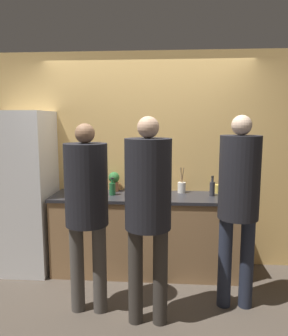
{
  "coord_description": "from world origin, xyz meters",
  "views": [
    {
      "loc": [
        0.26,
        -3.36,
        1.8
      ],
      "look_at": [
        0.0,
        0.14,
        1.28
      ],
      "focal_mm": 35.0,
      "sensor_mm": 36.0,
      "label": 1
    }
  ],
  "objects_px": {
    "person_right": "(239,194)",
    "fruit_bowl": "(143,192)",
    "cup_yellow": "(219,189)",
    "cup_red": "(74,187)",
    "refrigerator": "(23,192)",
    "potted_plant": "(114,181)",
    "person_left": "(87,200)",
    "bottle_green": "(112,188)",
    "bottle_dark": "(212,188)",
    "person_center": "(148,200)",
    "utensil_crock": "(182,187)"
  },
  "relations": [
    {
      "from": "refrigerator",
      "to": "fruit_bowl",
      "type": "height_order",
      "value": "refrigerator"
    },
    {
      "from": "cup_yellow",
      "to": "potted_plant",
      "type": "distance_m",
      "value": 1.26
    },
    {
      "from": "utensil_crock",
      "to": "fruit_bowl",
      "type": "bearing_deg",
      "value": -159.94
    },
    {
      "from": "person_right",
      "to": "bottle_green",
      "type": "height_order",
      "value": "person_right"
    },
    {
      "from": "utensil_crock",
      "to": "cup_red",
      "type": "distance_m",
      "value": 1.32
    },
    {
      "from": "person_center",
      "to": "cup_yellow",
      "type": "height_order",
      "value": "person_center"
    },
    {
      "from": "person_center",
      "to": "fruit_bowl",
      "type": "xyz_separation_m",
      "value": [
        -0.12,
        1.0,
        -0.15
      ]
    },
    {
      "from": "person_left",
      "to": "bottle_green",
      "type": "xyz_separation_m",
      "value": [
        0.09,
        0.85,
        -0.07
      ]
    },
    {
      "from": "fruit_bowl",
      "to": "cup_yellow",
      "type": "relative_size",
      "value": 3.16
    },
    {
      "from": "person_center",
      "to": "refrigerator",
      "type": "bearing_deg",
      "value": 147.74
    },
    {
      "from": "person_left",
      "to": "cup_red",
      "type": "height_order",
      "value": "person_left"
    },
    {
      "from": "cup_red",
      "to": "refrigerator",
      "type": "bearing_deg",
      "value": -158.33
    },
    {
      "from": "refrigerator",
      "to": "utensil_crock",
      "type": "height_order",
      "value": "refrigerator"
    },
    {
      "from": "person_center",
      "to": "cup_red",
      "type": "height_order",
      "value": "person_center"
    },
    {
      "from": "bottle_green",
      "to": "cup_yellow",
      "type": "relative_size",
      "value": 1.95
    },
    {
      "from": "utensil_crock",
      "to": "cup_red",
      "type": "relative_size",
      "value": 3.46
    },
    {
      "from": "fruit_bowl",
      "to": "utensil_crock",
      "type": "bearing_deg",
      "value": 20.06
    },
    {
      "from": "bottle_green",
      "to": "cup_yellow",
      "type": "xyz_separation_m",
      "value": [
        1.25,
        0.18,
        -0.03
      ]
    },
    {
      "from": "fruit_bowl",
      "to": "utensil_crock",
      "type": "relative_size",
      "value": 1.08
    },
    {
      "from": "person_right",
      "to": "cup_red",
      "type": "relative_size",
      "value": 20.89
    },
    {
      "from": "person_left",
      "to": "bottle_dark",
      "type": "relative_size",
      "value": 7.63
    },
    {
      "from": "cup_red",
      "to": "potted_plant",
      "type": "bearing_deg",
      "value": -1.27
    },
    {
      "from": "person_right",
      "to": "person_left",
      "type": "bearing_deg",
      "value": -172.6
    },
    {
      "from": "refrigerator",
      "to": "potted_plant",
      "type": "relative_size",
      "value": 7.93
    },
    {
      "from": "utensil_crock",
      "to": "bottle_green",
      "type": "distance_m",
      "value": 0.83
    },
    {
      "from": "person_left",
      "to": "bottle_dark",
      "type": "distance_m",
      "value": 1.53
    },
    {
      "from": "utensil_crock",
      "to": "potted_plant",
      "type": "bearing_deg",
      "value": 178.9
    },
    {
      "from": "cup_yellow",
      "to": "potted_plant",
      "type": "relative_size",
      "value": 0.44
    },
    {
      "from": "cup_yellow",
      "to": "cup_red",
      "type": "relative_size",
      "value": 1.19
    },
    {
      "from": "cup_yellow",
      "to": "cup_red",
      "type": "bearing_deg",
      "value": 179.1
    },
    {
      "from": "cup_red",
      "to": "person_right",
      "type": "bearing_deg",
      "value": -25.72
    },
    {
      "from": "bottle_dark",
      "to": "cup_red",
      "type": "xyz_separation_m",
      "value": [
        -1.67,
        0.16,
        -0.05
      ]
    },
    {
      "from": "person_right",
      "to": "potted_plant",
      "type": "height_order",
      "value": "person_right"
    },
    {
      "from": "person_left",
      "to": "bottle_green",
      "type": "relative_size",
      "value": 8.66
    },
    {
      "from": "person_center",
      "to": "bottle_dark",
      "type": "xyz_separation_m",
      "value": [
        0.67,
        1.03,
        -0.1
      ]
    },
    {
      "from": "person_center",
      "to": "potted_plant",
      "type": "distance_m",
      "value": 1.28
    },
    {
      "from": "person_right",
      "to": "fruit_bowl",
      "type": "distance_m",
      "value": 1.17
    },
    {
      "from": "fruit_bowl",
      "to": "cup_yellow",
      "type": "bearing_deg",
      "value": 10.46
    },
    {
      "from": "person_left",
      "to": "fruit_bowl",
      "type": "relative_size",
      "value": 5.35
    },
    {
      "from": "fruit_bowl",
      "to": "potted_plant",
      "type": "xyz_separation_m",
      "value": [
        -0.37,
        0.18,
        0.09
      ]
    },
    {
      "from": "utensil_crock",
      "to": "bottle_green",
      "type": "bearing_deg",
      "value": -167.29
    },
    {
      "from": "cup_red",
      "to": "bottle_dark",
      "type": "bearing_deg",
      "value": -5.61
    },
    {
      "from": "bottle_dark",
      "to": "utensil_crock",
      "type": "bearing_deg",
      "value": 158.27
    },
    {
      "from": "person_center",
      "to": "bottle_green",
      "type": "distance_m",
      "value": 1.1
    },
    {
      "from": "cup_yellow",
      "to": "person_left",
      "type": "bearing_deg",
      "value": -142.42
    },
    {
      "from": "cup_yellow",
      "to": "cup_red",
      "type": "distance_m",
      "value": 1.76
    },
    {
      "from": "utensil_crock",
      "to": "bottle_dark",
      "type": "xyz_separation_m",
      "value": [
        0.34,
        -0.14,
        0.02
      ]
    },
    {
      "from": "person_left",
      "to": "cup_yellow",
      "type": "bearing_deg",
      "value": 37.58
    },
    {
      "from": "person_right",
      "to": "potted_plant",
      "type": "distance_m",
      "value": 1.57
    },
    {
      "from": "refrigerator",
      "to": "bottle_dark",
      "type": "relative_size",
      "value": 8.2
    }
  ]
}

